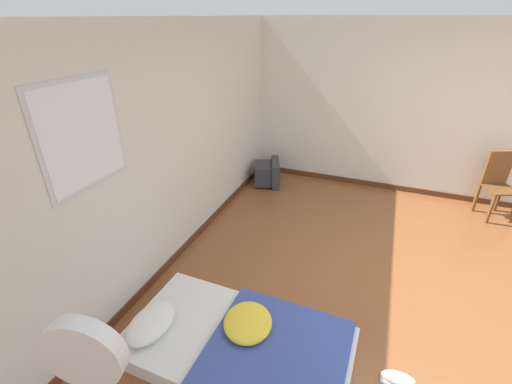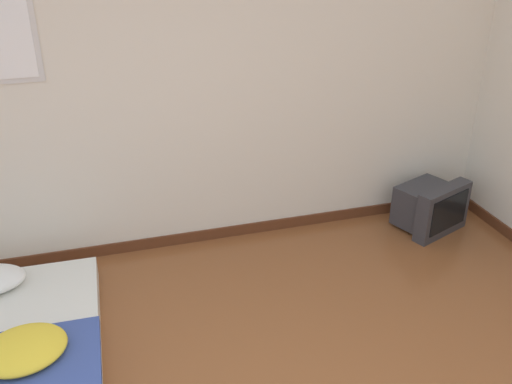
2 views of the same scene
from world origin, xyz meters
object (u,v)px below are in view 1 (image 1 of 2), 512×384
object	(u,v)px
mattress_bed	(238,344)
standing_fan	(92,376)
wooden_chair	(498,180)
crt_tv	(268,173)

from	to	relation	value
mattress_bed	standing_fan	bearing A→B (deg)	162.21
mattress_bed	wooden_chair	bearing A→B (deg)	-35.25
crt_tv	standing_fan	world-z (taller)	standing_fan
wooden_chair	standing_fan	distance (m)	5.35
mattress_bed	standing_fan	world-z (taller)	standing_fan
mattress_bed	wooden_chair	world-z (taller)	wooden_chair
crt_tv	standing_fan	size ratio (longest dim) A/B	0.46
crt_tv	mattress_bed	bearing A→B (deg)	-164.87
standing_fan	mattress_bed	bearing A→B (deg)	-17.79
crt_tv	wooden_chair	distance (m)	3.37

